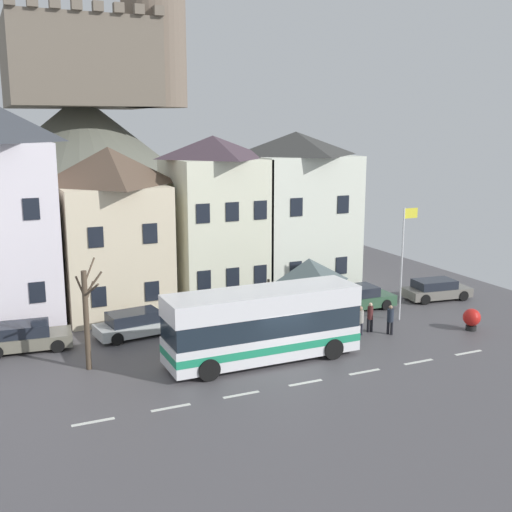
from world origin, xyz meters
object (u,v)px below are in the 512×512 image
at_px(townhouse_01, 111,230).
at_px(townhouse_02, 214,219).
at_px(townhouse_00, 0,216).
at_px(bare_tree_01, 87,315).
at_px(pedestrian_02, 360,318).
at_px(flagpole, 403,255).
at_px(townhouse_03, 295,212).
at_px(parked_car_01, 356,298).
at_px(parked_car_03, 436,290).
at_px(pedestrian_00, 390,318).
at_px(transit_bus, 263,326).
at_px(hilltop_castle, 85,167).
at_px(bus_shelter, 309,271).
at_px(harbour_buoy, 472,318).
at_px(parked_car_00, 26,337).
at_px(parked_car_02, 136,324).
at_px(pedestrian_01, 370,316).
at_px(public_bench, 302,305).

bearing_deg(townhouse_01, townhouse_02, -1.90).
xyz_separation_m(townhouse_00, bare_tree_01, (2.97, -8.94, -3.47)).
distance_m(townhouse_00, pedestrian_02, 20.16).
height_order(townhouse_00, flagpole, townhouse_00).
height_order(townhouse_03, parked_car_01, townhouse_03).
distance_m(parked_car_03, pedestrian_00, 8.14).
distance_m(transit_bus, parked_car_01, 10.29).
bearing_deg(hilltop_castle, bus_shelter, -73.67).
xyz_separation_m(townhouse_03, harbour_buoy, (4.68, -11.72, -4.55)).
xyz_separation_m(parked_car_00, parked_car_02, (5.47, -0.13, -0.01)).
bearing_deg(pedestrian_02, bus_shelter, 121.65).
bearing_deg(pedestrian_00, townhouse_02, 120.50).
bearing_deg(pedestrian_01, parked_car_03, 26.53).
height_order(hilltop_castle, parked_car_02, hilltop_castle).
bearing_deg(bare_tree_01, public_bench, 16.31).
distance_m(townhouse_02, townhouse_03, 5.79).
bearing_deg(transit_bus, townhouse_03, 55.87).
xyz_separation_m(hilltop_castle, pedestrian_01, (10.01, -28.19, -6.47)).
bearing_deg(bus_shelter, public_bench, 69.64).
bearing_deg(pedestrian_02, harbour_buoy, -16.00).
relative_size(townhouse_02, parked_car_00, 2.35).
xyz_separation_m(townhouse_03, bare_tree_01, (-15.09, -8.96, -2.67)).
height_order(transit_bus, parked_car_00, transit_bus).
bearing_deg(bare_tree_01, bus_shelter, 7.60).
height_order(transit_bus, harbour_buoy, transit_bus).
distance_m(pedestrian_00, harbour_buoy, 4.59).
height_order(pedestrian_00, pedestrian_02, pedestrian_02).
distance_m(bus_shelter, parked_car_01, 5.02).
height_order(townhouse_02, transit_bus, townhouse_02).
bearing_deg(parked_car_02, bus_shelter, -20.41).
height_order(townhouse_01, flagpole, townhouse_01).
height_order(townhouse_02, public_bench, townhouse_02).
height_order(parked_car_00, pedestrian_01, pedestrian_01).
xyz_separation_m(townhouse_03, pedestrian_02, (-1.29, -10.01, -4.27)).
bearing_deg(transit_bus, public_bench, 48.12).
bearing_deg(parked_car_02, harbour_buoy, -28.77).
distance_m(transit_bus, public_bench, 8.17).
height_order(parked_car_03, pedestrian_02, pedestrian_02).
xyz_separation_m(townhouse_00, transit_bus, (10.58, -11.20, -4.29)).
xyz_separation_m(parked_car_00, pedestrian_00, (17.78, -5.34, 0.24)).
bearing_deg(pedestrian_01, bare_tree_01, 176.98).
bearing_deg(parked_car_01, public_bench, 169.85).
relative_size(transit_bus, bare_tree_01, 1.86).
relative_size(townhouse_02, transit_bus, 1.11).
relative_size(flagpole, harbour_buoy, 5.40).
distance_m(parked_car_01, public_bench, 3.38).
xyz_separation_m(pedestrian_00, flagpole, (2.08, 1.88, 2.87)).
bearing_deg(bus_shelter, transit_bus, -139.43).
bearing_deg(transit_bus, pedestrian_01, 11.59).
xyz_separation_m(transit_bus, pedestrian_00, (7.74, 0.73, -0.82)).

